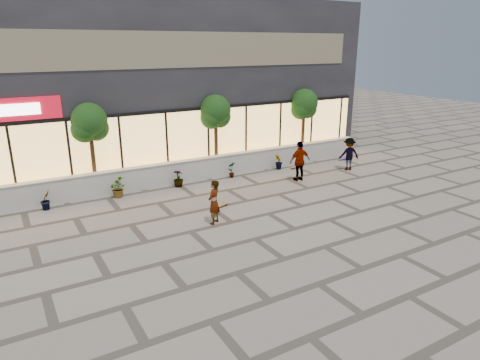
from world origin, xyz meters
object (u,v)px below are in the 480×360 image
tree_midwest (90,125)px  tree_mideast (216,114)px  skater_right_near (300,161)px  skater_right_far (349,154)px  skateboard_center (222,205)px  skateboard_right_far (344,158)px  tree_east (304,106)px  skateboard_right_near (296,167)px  skater_center (214,202)px

tree_midwest → tree_mideast: bearing=0.0°
skater_right_near → skater_right_far: (3.30, 0.15, -0.11)m
tree_midwest → skater_right_near: (8.76, -3.28, -2.03)m
tree_midwest → skateboard_center: (3.92, -4.48, -2.91)m
skateboard_right_far → tree_midwest: bearing=168.3°
tree_east → skateboard_right_far: tree_east is taller
skateboard_right_near → skater_right_near: bearing=-133.6°
skater_right_far → skateboard_center: skater_right_far is taller
tree_mideast → skateboard_right_near: (3.93, -1.50, -2.91)m
tree_midwest → skater_right_far: (12.06, -3.13, -2.14)m
tree_mideast → skateboard_center: bearing=-114.9°
tree_east → skater_right_far: size_ratio=2.31×
tree_midwest → skateboard_center: 6.63m
skater_center → skateboard_right_near: (7.02, 4.32, -0.74)m
skateboard_center → skateboard_right_near: (6.00, 2.98, 0.00)m
skateboard_right_far → tree_east: bearing=134.9°
skater_right_far → skateboard_right_far: size_ratio=2.21×
skater_right_far → skateboard_right_far: 2.19m
tree_midwest → tree_east: same height
skater_center → skateboard_right_near: skater_center is taller
tree_mideast → skateboard_right_far: size_ratio=5.09×
skateboard_right_near → tree_mideast: bearing=148.8°
skateboard_center → skater_right_far: bearing=-12.5°
skater_right_near → tree_east: bearing=-128.1°
tree_east → skateboard_center: size_ratio=5.22×
skateboard_center → skateboard_right_near: bearing=4.4°
skater_right_near → skateboard_right_far: bearing=-156.8°
tree_east → skateboard_center: (-7.58, -4.48, -2.91)m
skater_right_far → skateboard_right_near: size_ratio=2.17×
tree_midwest → skateboard_center: size_ratio=5.22×
tree_east → skateboard_center: 9.27m
skateboard_right_near → tree_east: bearing=33.3°
skater_center → skater_right_far: skater_right_far is taller
skater_right_near → skateboard_right_far: skater_right_near is taller
tree_east → skater_center: tree_east is taller
tree_east → skateboard_right_near: bearing=-136.3°
skater_right_far → skateboard_center: 8.29m
tree_mideast → skateboard_right_far: 8.00m
tree_midwest → skater_center: (2.91, -5.82, -2.17)m
skater_right_near → skater_right_far: 3.30m
tree_mideast → tree_east: 5.50m
skater_center → tree_mideast: bearing=-153.5°
tree_east → skateboard_right_far: bearing=-39.8°
tree_east → skater_center: (-8.59, -5.82, -2.17)m
skater_right_far → tree_mideast: bearing=-9.2°
tree_mideast → skateboard_center: (-2.08, -4.48, -2.91)m
tree_mideast → skater_center: size_ratio=2.39×
skater_right_far → skater_center: bearing=34.5°
tree_east → skateboard_center: bearing=-149.4°
skater_right_near → skateboard_center: size_ratio=2.55×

